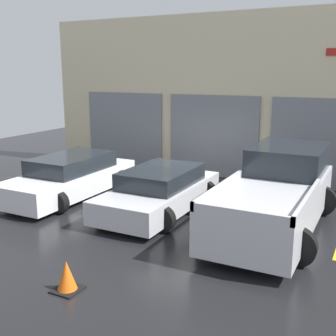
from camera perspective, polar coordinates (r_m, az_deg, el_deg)
The scene contains 9 objects.
ground_plane at distance 12.75m, azimuth 1.91°, elevation -3.99°, with size 28.00×28.00×0.00m, color black.
shophouse_building at distance 15.26m, azimuth 7.32°, elevation 9.34°, with size 14.04×0.68×5.68m.
pickup_truck at distance 10.54m, azimuth 14.61°, elevation -3.23°, with size 2.50×5.42×1.83m.
sedan_white at distance 13.08m, azimuth -13.05°, elevation -1.21°, with size 2.15×4.58×1.25m.
sedan_side at distance 11.39m, azimuth -1.09°, elevation -3.12°, with size 2.21×4.28×1.17m.
parking_stripe_far_left at distance 14.22m, azimuth -17.77°, elevation -2.79°, with size 0.12×2.20×0.01m, color gold.
parking_stripe_left at distance 12.30m, azimuth -7.49°, elevation -4.71°, with size 0.12×2.20×0.01m, color gold.
parking_stripe_centre at distance 10.93m, azimuth 6.03°, elevation -6.97°, with size 0.12×2.20×0.01m, color gold.
traffic_cone at distance 7.70m, azimuth -13.53°, elevation -14.16°, with size 0.47×0.47×0.55m.
Camera 1 is at (5.19, -11.03, 3.72)m, focal length 45.00 mm.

